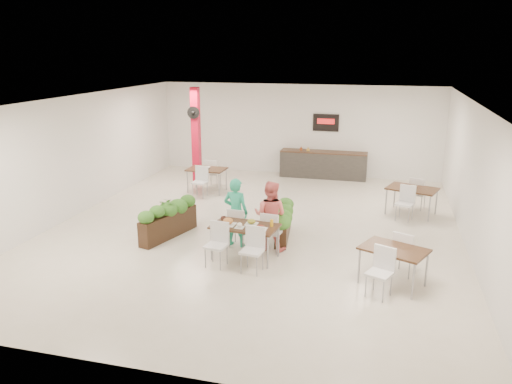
% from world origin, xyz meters
% --- Properties ---
extents(ground, '(12.00, 12.00, 0.00)m').
position_xyz_m(ground, '(0.00, 0.00, 0.00)').
color(ground, beige).
rests_on(ground, ground).
extents(room_shell, '(10.10, 12.10, 3.22)m').
position_xyz_m(room_shell, '(0.00, 0.00, 2.01)').
color(room_shell, white).
rests_on(room_shell, ground).
extents(red_column, '(0.40, 0.41, 3.20)m').
position_xyz_m(red_column, '(-3.00, 3.79, 1.64)').
color(red_column, '#BA0C28').
rests_on(red_column, ground).
extents(service_counter, '(3.00, 0.64, 2.20)m').
position_xyz_m(service_counter, '(1.00, 5.65, 0.49)').
color(service_counter, '#292725').
rests_on(service_counter, ground).
extents(main_table, '(1.48, 1.75, 0.92)m').
position_xyz_m(main_table, '(0.27, -1.85, 0.64)').
color(main_table, black).
rests_on(main_table, ground).
extents(diner_man, '(0.62, 0.45, 1.60)m').
position_xyz_m(diner_man, '(-0.12, -1.20, 0.80)').
color(diner_man, '#29B387').
rests_on(diner_man, ground).
extents(diner_woman, '(0.84, 0.69, 1.59)m').
position_xyz_m(diner_woman, '(0.68, -1.20, 0.79)').
color(diner_woman, '#F7726D').
rests_on(diner_woman, ground).
extents(planter_left, '(0.82, 1.84, 0.99)m').
position_xyz_m(planter_left, '(-1.85, -1.09, 0.51)').
color(planter_left, black).
rests_on(planter_left, ground).
extents(planter_right, '(0.56, 1.72, 0.90)m').
position_xyz_m(planter_right, '(0.81, -0.39, 0.48)').
color(planter_right, black).
rests_on(planter_right, ground).
extents(side_table_a, '(1.20, 1.63, 0.92)m').
position_xyz_m(side_table_a, '(-2.33, 2.92, 0.63)').
color(side_table_a, black).
rests_on(side_table_a, ground).
extents(side_table_b, '(1.48, 1.67, 0.92)m').
position_xyz_m(side_table_b, '(3.85, 2.18, 0.64)').
color(side_table_b, black).
rests_on(side_table_b, ground).
extents(side_table_c, '(1.40, 1.65, 0.92)m').
position_xyz_m(side_table_c, '(3.35, -2.36, 0.62)').
color(side_table_c, black).
rests_on(side_table_c, ground).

